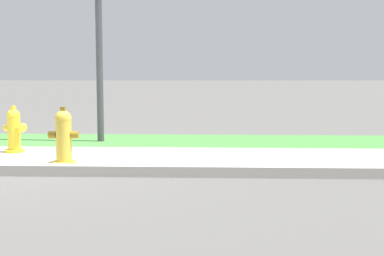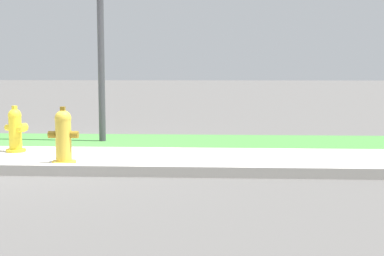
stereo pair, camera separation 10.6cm
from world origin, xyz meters
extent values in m
plane|color=#5B5956|center=(0.00, 0.00, 0.00)|extent=(120.00, 120.00, 0.00)
cube|color=#BCB7AD|center=(0.00, 0.00, 0.01)|extent=(18.00, 2.09, 0.01)
cube|color=#47893D|center=(0.00, 1.91, 0.00)|extent=(18.00, 1.72, 0.01)
cylinder|color=gold|center=(0.78, -0.47, 0.03)|extent=(0.30, 0.30, 0.05)
cylinder|color=gold|center=(0.78, -0.47, 0.32)|extent=(0.19, 0.19, 0.53)
sphere|color=gold|center=(0.78, -0.47, 0.58)|extent=(0.20, 0.20, 0.20)
cube|color=olive|center=(0.78, -0.47, 0.70)|extent=(0.06, 0.06, 0.06)
cylinder|color=olive|center=(0.64, -0.48, 0.38)|extent=(0.09, 0.09, 0.09)
cylinder|color=olive|center=(0.93, -0.47, 0.38)|extent=(0.09, 0.09, 0.09)
cylinder|color=olive|center=(0.78, -0.33, 0.38)|extent=(0.12, 0.10, 0.12)
cylinder|color=yellow|center=(-0.21, 0.49, 0.03)|extent=(0.28, 0.28, 0.05)
cylinder|color=yellow|center=(-0.21, 0.49, 0.29)|extent=(0.18, 0.18, 0.49)
sphere|color=yellow|center=(-0.21, 0.49, 0.54)|extent=(0.19, 0.19, 0.19)
cube|color=yellow|center=(-0.21, 0.49, 0.65)|extent=(0.08, 0.08, 0.06)
cylinder|color=yellow|center=(-0.32, 0.55, 0.35)|extent=(0.12, 0.12, 0.09)
cylinder|color=yellow|center=(-0.09, 0.43, 0.35)|extent=(0.12, 0.12, 0.09)
cylinder|color=yellow|center=(-0.14, 0.61, 0.35)|extent=(0.15, 0.14, 0.12)
cylinder|color=#3D3D42|center=(0.76, 1.79, 2.06)|extent=(0.11, 0.11, 4.12)
camera|label=1|loc=(2.64, -6.97, 1.17)|focal=50.00mm
camera|label=2|loc=(2.75, -6.96, 1.17)|focal=50.00mm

